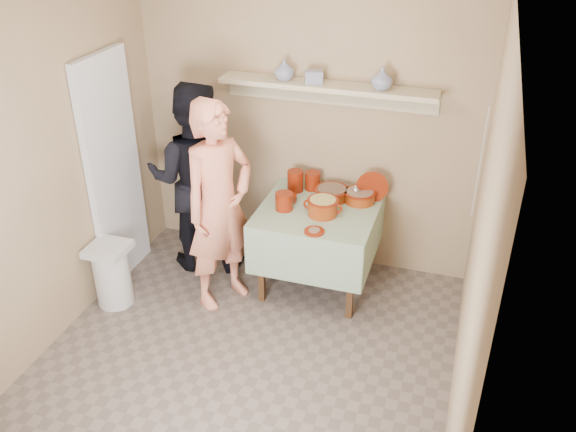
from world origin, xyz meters
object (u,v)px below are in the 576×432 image
at_px(cazuela_rice, 323,206).
at_px(serving_table, 318,221).
at_px(trash_bin, 112,274).
at_px(person_cook, 219,206).
at_px(person_helper, 195,178).

bearing_deg(cazuela_rice, serving_table, 120.17).
bearing_deg(serving_table, trash_bin, -153.29).
bearing_deg(person_cook, cazuela_rice, -38.03).
bearing_deg(person_cook, trash_bin, 140.69).
bearing_deg(person_helper, cazuela_rice, 159.43).
relative_size(person_cook, person_helper, 1.02).
xyz_separation_m(serving_table, trash_bin, (-1.56, -0.79, -0.36)).
distance_m(person_helper, cazuela_rice, 1.20).
relative_size(serving_table, trash_bin, 1.74).
bearing_deg(trash_bin, serving_table, 26.71).
bearing_deg(person_helper, trash_bin, 47.23).
height_order(person_helper, serving_table, person_helper).
xyz_separation_m(person_cook, serving_table, (0.70, 0.43, -0.24)).
bearing_deg(person_helper, person_cook, 118.87).
relative_size(person_helper, trash_bin, 3.10).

